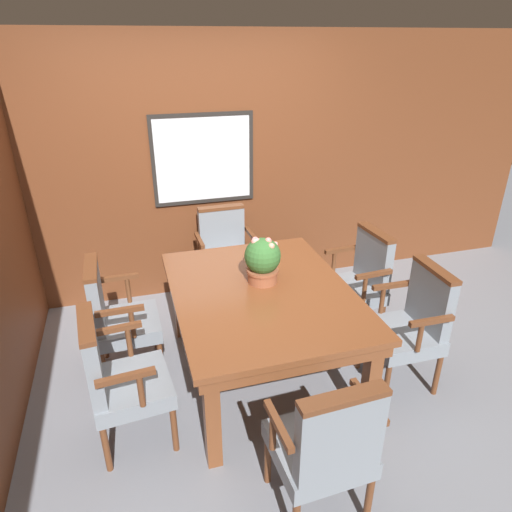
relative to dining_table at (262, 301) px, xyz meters
The scene contains 10 objects.
ground_plane 0.68m from the dining_table, 134.29° to the right, with size 14.00×14.00×0.00m, color gray.
wall_back 1.62m from the dining_table, 94.83° to the left, with size 7.20×0.08×2.45m.
dining_table is the anchor object (origin of this frame).
chair_right_near 1.09m from the dining_table, 18.98° to the right, with size 0.48×0.54×0.94m.
chair_head_near 1.19m from the dining_table, 91.19° to the right, with size 0.54×0.49×0.94m.
chair_head_far 1.20m from the dining_table, 90.15° to the left, with size 0.54×0.48×0.94m.
chair_right_far 1.04m from the dining_table, 19.45° to the left, with size 0.50×0.55×0.94m.
chair_left_far 1.09m from the dining_table, 160.95° to the left, with size 0.48×0.53×0.94m.
chair_left_near 1.09m from the dining_table, 160.82° to the right, with size 0.51×0.56×0.94m.
potted_plant 0.30m from the dining_table, 71.37° to the left, with size 0.26×0.26×0.35m.
Camera 1 is at (-0.70, -2.55, 2.36)m, focal length 32.00 mm.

